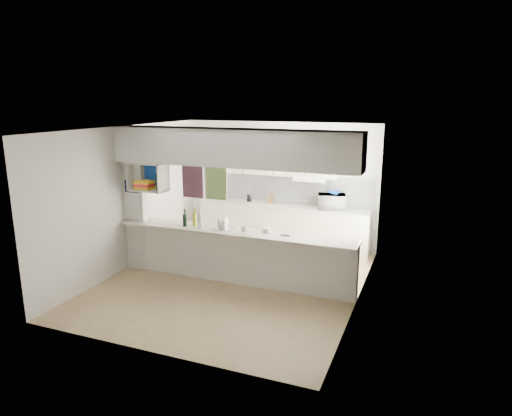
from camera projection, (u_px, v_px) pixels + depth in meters
The scene contains 16 objects.
floor at pixel (233, 282), 7.82m from camera, with size 4.80×4.80×0.00m, color #927B54.
ceiling at pixel (231, 129), 7.21m from camera, with size 4.80×4.80×0.00m, color white.
wall_back at pixel (279, 184), 9.69m from camera, with size 4.20×4.20×0.00m, color silver.
wall_left at pixel (127, 198), 8.26m from camera, with size 4.80×4.80×0.00m, color silver.
wall_right at pixel (361, 220), 6.77m from camera, with size 4.80×4.80×0.00m, color silver.
servery_partition at pixel (222, 186), 7.49m from camera, with size 4.20×0.50×2.60m.
cubby_shelf at pixel (148, 178), 7.92m from camera, with size 0.65×0.35×0.50m.
kitchen_run at pixel (282, 209), 9.50m from camera, with size 3.60×0.63×2.24m.
microwave at pixel (332, 202), 9.05m from camera, with size 0.54×0.37×0.30m, color white.
bowl at pixel (335, 193), 9.01m from camera, with size 0.24×0.24×0.06m, color navy.
dish_rack at pixel (225, 224), 7.67m from camera, with size 0.40×0.32×0.20m.
cup at pixel (245, 229), 7.46m from camera, with size 0.12×0.12×0.10m, color white.
wine_bottles at pixel (194, 220), 7.79m from camera, with size 0.37×0.15×0.34m.
plastic_tubs at pixel (267, 230), 7.48m from camera, with size 0.49×0.18×0.07m.
utensil_jar at pixel (249, 198), 9.74m from camera, with size 0.11×0.11×0.15m, color black.
knife_block at pixel (271, 198), 9.59m from camera, with size 0.10×0.08×0.20m, color brown.
Camera 1 is at (3.04, -6.65, 3.06)m, focal length 32.00 mm.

